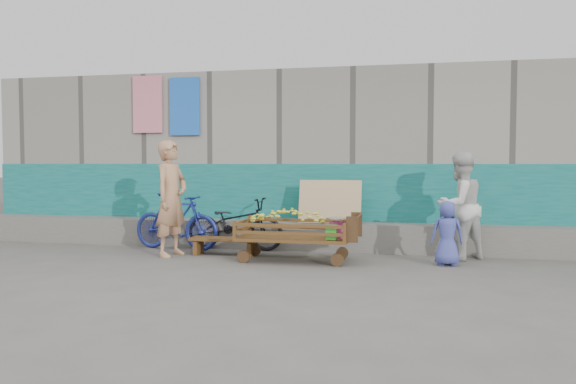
% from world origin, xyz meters
% --- Properties ---
extents(ground, '(80.00, 80.00, 0.00)m').
position_xyz_m(ground, '(0.00, 0.00, 0.00)').
color(ground, '#54514C').
rests_on(ground, ground).
extents(building_wall, '(12.00, 3.50, 3.00)m').
position_xyz_m(building_wall, '(-0.00, 4.05, 1.47)').
color(building_wall, gray).
rests_on(building_wall, ground).
extents(banana_cart, '(1.76, 0.80, 0.75)m').
position_xyz_m(banana_cart, '(-0.11, 1.23, 0.51)').
color(banana_cart, '#533416').
rests_on(banana_cart, ground).
extents(bench, '(1.07, 0.32, 0.27)m').
position_xyz_m(bench, '(-1.23, 1.50, 0.20)').
color(bench, '#533416').
rests_on(bench, ground).
extents(vendor_man, '(0.56, 0.72, 1.76)m').
position_xyz_m(vendor_man, '(-1.99, 1.27, 0.88)').
color(vendor_man, tan).
rests_on(vendor_man, ground).
extents(woman, '(0.98, 0.94, 1.58)m').
position_xyz_m(woman, '(2.27, 1.87, 0.79)').
color(woman, silver).
rests_on(woman, ground).
extents(child, '(0.47, 0.34, 0.90)m').
position_xyz_m(child, '(2.06, 1.33, 0.45)').
color(child, '#414AA2').
rests_on(child, ground).
extents(bicycle_dark, '(1.64, 0.61, 0.85)m').
position_xyz_m(bicycle_dark, '(-1.24, 2.05, 0.43)').
color(bicycle_dark, black).
rests_on(bicycle_dark, ground).
extents(bicycle_blue, '(1.60, 0.68, 0.93)m').
position_xyz_m(bicycle_blue, '(-2.18, 1.86, 0.46)').
color(bicycle_blue, navy).
rests_on(bicycle_blue, ground).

